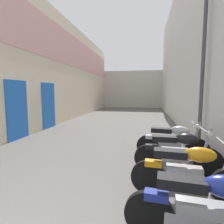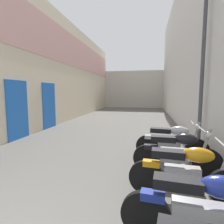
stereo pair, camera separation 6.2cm
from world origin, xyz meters
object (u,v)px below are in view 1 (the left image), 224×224
motorcycle_second (208,209)px  motorcycle_fourth (178,151)px  motorcycle_third (188,170)px  motorcycle_fifth (172,141)px  street_lamp (201,46)px

motorcycle_second → motorcycle_fourth: bearing=90.0°
motorcycle_third → motorcycle_fourth: bearing=90.0°
motorcycle_fourth → motorcycle_fifth: 0.85m
motorcycle_fifth → street_lamp: bearing=36.9°
motorcycle_third → motorcycle_fifth: size_ratio=1.00×
motorcycle_second → motorcycle_third: same height
motorcycle_fifth → street_lamp: size_ratio=0.36×
motorcycle_third → street_lamp: bearing=73.3°
motorcycle_second → motorcycle_third: size_ratio=1.00×
motorcycle_second → motorcycle_fifth: (-0.00, 2.82, 0.00)m
motorcycle_fourth → street_lamp: 2.93m
motorcycle_second → street_lamp: 4.23m
motorcycle_third → street_lamp: street_lamp is taller
motorcycle_third → motorcycle_fourth: size_ratio=1.00×
motorcycle_second → street_lamp: size_ratio=0.36×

